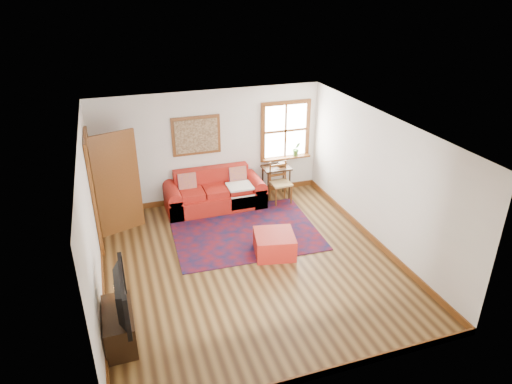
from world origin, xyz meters
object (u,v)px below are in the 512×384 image
object	(u,v)px
red_ottoman	(274,244)
media_cabinet	(119,326)
red_leather_sofa	(215,195)
side_table	(276,172)
ladder_back_chair	(280,181)

from	to	relation	value
red_ottoman	media_cabinet	xyz separation A→B (m)	(-2.82, -1.40, 0.05)
red_leather_sofa	side_table	distance (m)	1.49
red_leather_sofa	red_ottoman	distance (m)	2.27
red_ottoman	media_cabinet	distance (m)	3.14
red_leather_sofa	media_cabinet	world-z (taller)	red_leather_sofa
red_leather_sofa	side_table	size ratio (longest dim) A/B	2.90
red_leather_sofa	red_ottoman	size ratio (longest dim) A/B	3.01
ladder_back_chair	media_cabinet	size ratio (longest dim) A/B	1.02
red_ottoman	side_table	distance (m)	2.44
ladder_back_chair	red_leather_sofa	bearing A→B (deg)	172.11
red_leather_sofa	ladder_back_chair	size ratio (longest dim) A/B	2.31
red_ottoman	side_table	bearing A→B (deg)	80.20
red_ottoman	red_leather_sofa	bearing A→B (deg)	116.26
ladder_back_chair	media_cabinet	xyz separation A→B (m)	(-3.69, -3.39, -0.25)
red_ottoman	side_table	size ratio (longest dim) A/B	0.96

